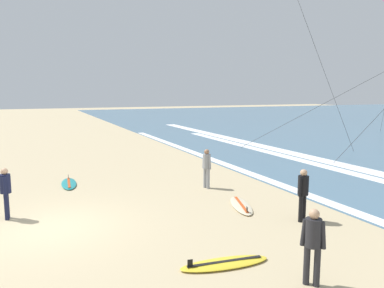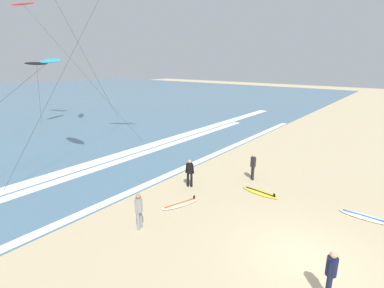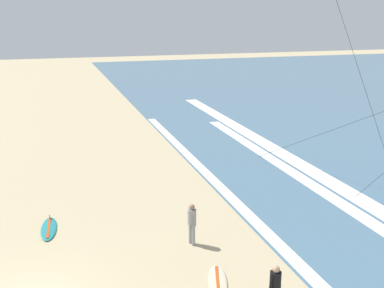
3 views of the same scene
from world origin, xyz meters
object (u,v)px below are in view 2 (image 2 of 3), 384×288
(surfboard_near_water, at_px, (364,217))
(surfboard_right_spare, at_px, (181,204))
(surfboard_left_pile, at_px, (260,192))
(kite_red_far_right, at_px, (23,5))
(surfer_left_near, at_px, (253,164))
(kite_cyan_far_left, at_px, (49,61))
(kite_black_high_left, at_px, (37,64))
(surfer_foreground_main, at_px, (331,271))
(surfer_mid_group, at_px, (139,208))
(surfer_right_near, at_px, (190,171))

(surfboard_near_water, bearing_deg, surfboard_right_spare, 119.11)
(surfboard_left_pile, xyz_separation_m, kite_red_far_right, (1.73, 28.00, 12.37))
(surfer_left_near, relative_size, surfboard_left_pile, 0.74)
(kite_red_far_right, bearing_deg, kite_cyan_far_left, -110.28)
(kite_black_high_left, height_order, kite_cyan_far_left, kite_cyan_far_left)
(surfer_foreground_main, relative_size, kite_red_far_right, 0.09)
(surfer_left_near, bearing_deg, kite_cyan_far_left, 110.77)
(surfer_mid_group, distance_m, surfboard_near_water, 10.10)
(surfer_left_near, xyz_separation_m, surfboard_right_spare, (-5.04, 1.38, -0.91))
(surfer_foreground_main, relative_size, surfer_mid_group, 1.00)
(surfer_left_near, xyz_separation_m, surfer_foreground_main, (-6.86, -5.85, 0.00))
(surfer_left_near, relative_size, surfboard_near_water, 0.76)
(surfboard_near_water, xyz_separation_m, surfboard_left_pile, (-0.54, 4.83, 0.00))
(surfer_left_near, height_order, kite_black_high_left, kite_black_high_left)
(surfer_foreground_main, xyz_separation_m, surfboard_near_water, (5.94, -0.17, -0.91))
(surfer_right_near, relative_size, surfer_left_near, 1.00)
(surfer_right_near, height_order, surfer_mid_group, same)
(surfer_left_near, relative_size, kite_cyan_far_left, 0.13)
(surfboard_near_water, bearing_deg, kite_black_high_left, 88.17)
(surfer_foreground_main, bearing_deg, surfboard_right_spare, 75.91)
(surfer_mid_group, xyz_separation_m, kite_black_high_left, (7.83, 24.03, 5.61))
(surfer_foreground_main, xyz_separation_m, kite_black_high_left, (6.94, 31.25, 5.61))
(surfer_foreground_main, height_order, kite_red_far_right, kite_red_far_right)
(surfer_right_near, bearing_deg, surfboard_left_pile, -65.26)
(surfer_left_near, bearing_deg, surfboard_right_spare, 164.67)
(surfer_right_near, relative_size, surfer_foreground_main, 1.00)
(kite_black_high_left, xyz_separation_m, kite_cyan_far_left, (-4.97, -12.52, 0.23))
(surfer_foreground_main, distance_m, surfboard_left_pile, 7.19)
(surfer_mid_group, bearing_deg, surfer_foreground_main, -83.03)
(surfer_left_near, xyz_separation_m, kite_red_far_right, (0.27, 26.81, 11.46))
(surfer_mid_group, distance_m, kite_red_far_right, 29.03)
(surfboard_right_spare, height_order, surfboard_left_pile, same)
(surfboard_left_pile, height_order, kite_black_high_left, kite_black_high_left)
(surfboard_left_pile, bearing_deg, kite_black_high_left, 86.67)
(surfboard_left_pile, bearing_deg, surfer_mid_group, 157.78)
(surfboard_near_water, bearing_deg, kite_red_far_right, 87.93)
(surfer_left_near, height_order, surfer_foreground_main, same)
(kite_cyan_far_left, bearing_deg, surfer_foreground_main, -96.02)
(surfboard_right_spare, xyz_separation_m, kite_black_high_left, (5.13, 24.02, 6.53))
(kite_black_high_left, height_order, kite_red_far_right, kite_red_far_right)
(surfer_right_near, bearing_deg, surfer_mid_group, -168.27)
(surfboard_left_pile, bearing_deg, surfboard_near_water, -83.58)
(surfer_left_near, xyz_separation_m, surfer_mid_group, (-7.74, 1.37, 0.00))
(surfer_right_near, relative_size, kite_red_far_right, 0.09)
(surfboard_left_pile, distance_m, kite_red_far_right, 30.67)
(surfer_foreground_main, bearing_deg, surfer_mid_group, 96.97)
(kite_black_high_left, bearing_deg, surfboard_left_pile, -93.33)
(kite_red_far_right, bearing_deg, surfboard_near_water, -92.07)
(surfer_right_near, distance_m, surfer_foreground_main, 9.02)
(surfer_foreground_main, bearing_deg, kite_black_high_left, 77.48)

